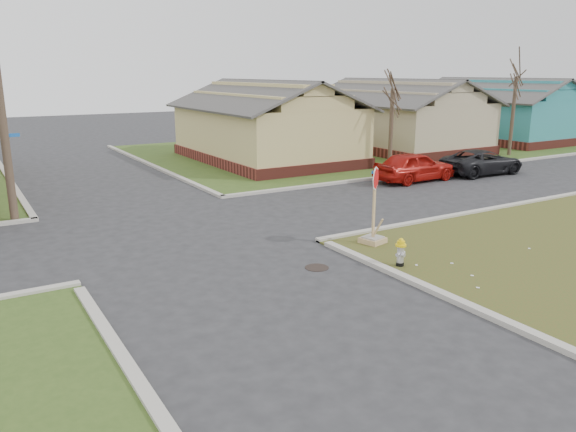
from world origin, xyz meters
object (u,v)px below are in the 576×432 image
dark_pickup (482,162)px  fire_hydrant (401,251)px  stop_sign (373,227)px  red_sedan (414,166)px

dark_pickup → fire_hydrant: bearing=125.3°
fire_hydrant → dark_pickup: 15.74m
fire_hydrant → stop_sign: stop_sign is taller
red_sedan → dark_pickup: bearing=-95.6°
red_sedan → dark_pickup: (4.33, -0.33, -0.09)m
fire_hydrant → dark_pickup: dark_pickup is taller
stop_sign → red_sedan: stop_sign is taller
stop_sign → red_sedan: bearing=25.2°
fire_hydrant → dark_pickup: size_ratio=0.17×
fire_hydrant → stop_sign: (0.71, 2.00, 0.08)m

